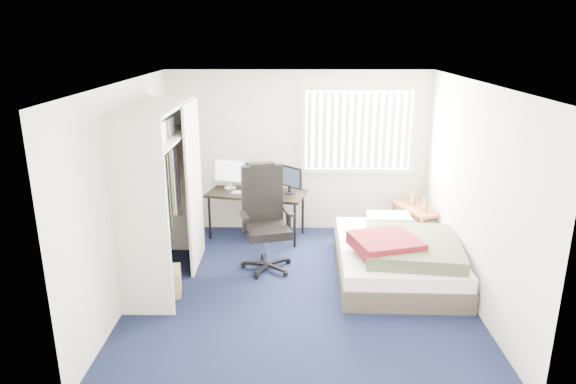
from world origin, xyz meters
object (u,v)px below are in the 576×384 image
(nightstand, at_px, (417,211))
(bed, at_px, (398,256))
(office_chair, at_px, (265,229))
(desk, at_px, (257,190))

(nightstand, height_order, bed, nightstand)
(office_chair, bearing_deg, bed, -9.50)
(office_chair, xyz_separation_m, bed, (1.71, -0.29, -0.26))
(bed, bearing_deg, office_chair, 170.50)
(office_chair, distance_m, bed, 1.75)
(office_chair, height_order, bed, office_chair)
(office_chair, relative_size, bed, 0.68)
(desk, height_order, nightstand, desk)
(nightstand, bearing_deg, desk, 174.26)
(desk, distance_m, nightstand, 2.41)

